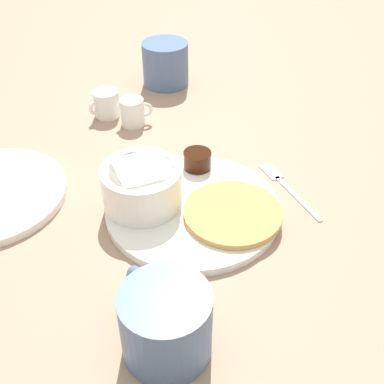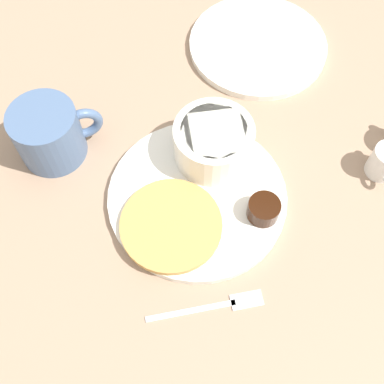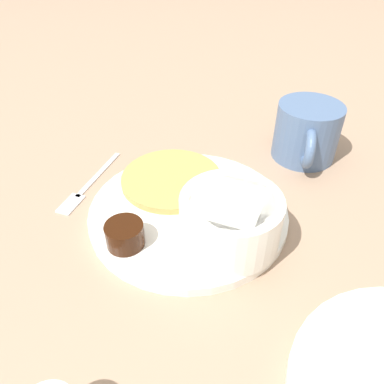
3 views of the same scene
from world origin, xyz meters
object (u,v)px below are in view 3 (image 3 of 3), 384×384
object	(u,v)px
bowl	(230,219)
coffee_mug	(307,132)
fork	(85,188)
plate	(188,212)

from	to	relation	value
bowl	coffee_mug	xyz separation A→B (m)	(-0.04, 0.22, -0.00)
coffee_mug	fork	xyz separation A→B (m)	(-0.17, -0.28, -0.04)
bowl	fork	xyz separation A→B (m)	(-0.21, -0.06, -0.04)
plate	coffee_mug	world-z (taller)	coffee_mug
bowl	fork	size ratio (longest dim) A/B	0.79
plate	fork	world-z (taller)	plate
coffee_mug	fork	size ratio (longest dim) A/B	0.83
coffee_mug	fork	bearing A→B (deg)	-120.74
bowl	fork	world-z (taller)	bowl
plate	bowl	distance (m)	0.08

